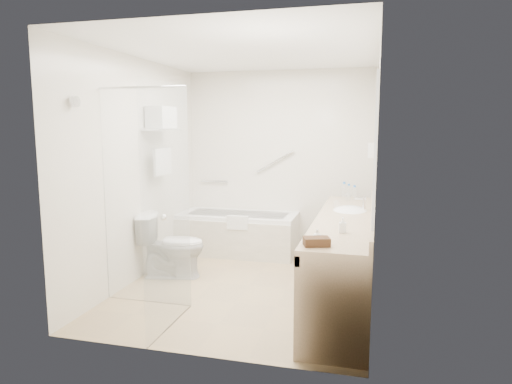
% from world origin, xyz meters
% --- Properties ---
extents(floor, '(3.20, 3.20, 0.00)m').
position_xyz_m(floor, '(0.00, 0.00, 0.00)').
color(floor, '#9A825F').
rests_on(floor, ground).
extents(ceiling, '(2.60, 3.20, 0.10)m').
position_xyz_m(ceiling, '(0.00, 0.00, 2.50)').
color(ceiling, white).
rests_on(ceiling, wall_back).
extents(wall_back, '(2.60, 0.10, 2.50)m').
position_xyz_m(wall_back, '(0.00, 1.60, 1.25)').
color(wall_back, beige).
rests_on(wall_back, ground).
extents(wall_front, '(2.60, 0.10, 2.50)m').
position_xyz_m(wall_front, '(0.00, -1.60, 1.25)').
color(wall_front, beige).
rests_on(wall_front, ground).
extents(wall_left, '(0.10, 3.20, 2.50)m').
position_xyz_m(wall_left, '(-1.30, 0.00, 1.25)').
color(wall_left, beige).
rests_on(wall_left, ground).
extents(wall_right, '(0.10, 3.20, 2.50)m').
position_xyz_m(wall_right, '(1.30, 0.00, 1.25)').
color(wall_right, beige).
rests_on(wall_right, ground).
extents(bathtub, '(1.60, 0.73, 0.59)m').
position_xyz_m(bathtub, '(-0.50, 1.24, 0.28)').
color(bathtub, white).
rests_on(bathtub, floor).
extents(grab_bar_short, '(0.40, 0.03, 0.03)m').
position_xyz_m(grab_bar_short, '(-0.95, 1.56, 0.95)').
color(grab_bar_short, silver).
rests_on(grab_bar_short, wall_back).
extents(grab_bar_long, '(0.53, 0.03, 0.33)m').
position_xyz_m(grab_bar_long, '(-0.05, 1.56, 1.25)').
color(grab_bar_long, silver).
rests_on(grab_bar_long, wall_back).
extents(shower_enclosure, '(0.96, 0.91, 2.11)m').
position_xyz_m(shower_enclosure, '(-0.63, -0.93, 1.07)').
color(shower_enclosure, silver).
rests_on(shower_enclosure, floor).
extents(towel_shelf, '(0.24, 0.55, 0.81)m').
position_xyz_m(towel_shelf, '(-1.17, 0.35, 1.75)').
color(towel_shelf, silver).
rests_on(towel_shelf, wall_left).
extents(vanity_counter, '(0.55, 2.70, 0.95)m').
position_xyz_m(vanity_counter, '(1.02, -0.15, 0.64)').
color(vanity_counter, tan).
rests_on(vanity_counter, floor).
extents(sink, '(0.40, 0.52, 0.14)m').
position_xyz_m(sink, '(1.05, 0.25, 0.82)').
color(sink, white).
rests_on(sink, vanity_counter).
extents(faucet, '(0.03, 0.03, 0.14)m').
position_xyz_m(faucet, '(1.20, 0.25, 0.93)').
color(faucet, silver).
rests_on(faucet, vanity_counter).
extents(mirror, '(0.02, 2.00, 1.20)m').
position_xyz_m(mirror, '(1.29, -0.15, 1.55)').
color(mirror, silver).
rests_on(mirror, wall_right).
extents(hairdryer_unit, '(0.08, 0.10, 0.18)m').
position_xyz_m(hairdryer_unit, '(1.25, 1.05, 1.45)').
color(hairdryer_unit, silver).
rests_on(hairdryer_unit, wall_right).
extents(toilet, '(0.82, 0.56, 0.73)m').
position_xyz_m(toilet, '(-0.95, 0.08, 0.37)').
color(toilet, white).
rests_on(toilet, floor).
extents(amenity_basket, '(0.22, 0.18, 0.06)m').
position_xyz_m(amenity_basket, '(0.89, -1.32, 0.88)').
color(amenity_basket, '#412717').
rests_on(amenity_basket, vanity_counter).
extents(soap_bottle_a, '(0.08, 0.14, 0.06)m').
position_xyz_m(soap_bottle_a, '(1.05, -0.84, 0.88)').
color(soap_bottle_a, silver).
rests_on(soap_bottle_a, vanity_counter).
extents(soap_bottle_b, '(0.09, 0.11, 0.08)m').
position_xyz_m(soap_bottle_b, '(0.88, -1.22, 0.89)').
color(soap_bottle_b, silver).
rests_on(soap_bottle_b, vanity_counter).
extents(water_bottle_left, '(0.06, 0.06, 0.20)m').
position_xyz_m(water_bottle_left, '(0.93, 1.10, 0.94)').
color(water_bottle_left, silver).
rests_on(water_bottle_left, vanity_counter).
extents(water_bottle_mid, '(0.06, 0.06, 0.18)m').
position_xyz_m(water_bottle_mid, '(0.99, 1.08, 0.93)').
color(water_bottle_mid, silver).
rests_on(water_bottle_mid, vanity_counter).
extents(water_bottle_right, '(0.06, 0.06, 0.19)m').
position_xyz_m(water_bottle_right, '(1.07, 0.90, 0.94)').
color(water_bottle_right, silver).
rests_on(water_bottle_right, vanity_counter).
extents(drinking_glass_near, '(0.07, 0.07, 0.08)m').
position_xyz_m(drinking_glass_near, '(0.90, 0.34, 0.89)').
color(drinking_glass_near, silver).
rests_on(drinking_glass_near, vanity_counter).
extents(drinking_glass_far, '(0.08, 0.08, 0.09)m').
position_xyz_m(drinking_glass_far, '(1.00, 0.88, 0.89)').
color(drinking_glass_far, silver).
rests_on(drinking_glass_far, vanity_counter).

